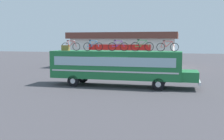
% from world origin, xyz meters
% --- Properties ---
extents(ground_plane, '(120.00, 120.00, 0.00)m').
position_xyz_m(ground_plane, '(0.00, 0.00, 0.00)').
color(ground_plane, '#423F44').
extents(bus, '(11.89, 2.52, 2.88)m').
position_xyz_m(bus, '(0.21, 0.00, 1.73)').
color(bus, '#1E6B38').
rests_on(bus, ground).
extents(luggage_bag_1, '(0.64, 0.36, 0.45)m').
position_xyz_m(luggage_bag_1, '(-4.34, -0.07, 3.11)').
color(luggage_bag_1, olive).
rests_on(luggage_bag_1, bus).
extents(rooftop_bicycle_1, '(1.67, 0.44, 0.89)m').
position_xyz_m(rooftop_bicycle_1, '(-3.85, -0.13, 3.26)').
color(rooftop_bicycle_1, black).
rests_on(rooftop_bicycle_1, bus).
extents(rooftop_bicycle_2, '(1.66, 0.44, 0.91)m').
position_xyz_m(rooftop_bicycle_2, '(-1.81, -0.34, 3.26)').
color(rooftop_bicycle_2, black).
rests_on(rooftop_bicycle_2, bus).
extents(rooftop_bicycle_3, '(1.69, 0.44, 0.92)m').
position_xyz_m(rooftop_bicycle_3, '(0.21, 0.01, 3.27)').
color(rooftop_bicycle_3, black).
rests_on(rooftop_bicycle_3, bus).
extents(rooftop_bicycle_4, '(1.82, 0.44, 0.96)m').
position_xyz_m(rooftop_bicycle_4, '(2.18, -0.11, 3.28)').
color(rooftop_bicycle_4, black).
rests_on(rooftop_bicycle_4, bus).
extents(rooftop_bicycle_5, '(1.72, 0.44, 0.88)m').
position_xyz_m(rooftop_bicycle_5, '(4.12, 0.29, 3.25)').
color(rooftop_bicycle_5, black).
rests_on(rooftop_bicycle_5, bus).
extents(roadside_building, '(14.65, 9.73, 4.81)m').
position_xyz_m(roadside_building, '(-2.60, 17.17, 2.46)').
color(roadside_building, silver).
rests_on(roadside_building, ground).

